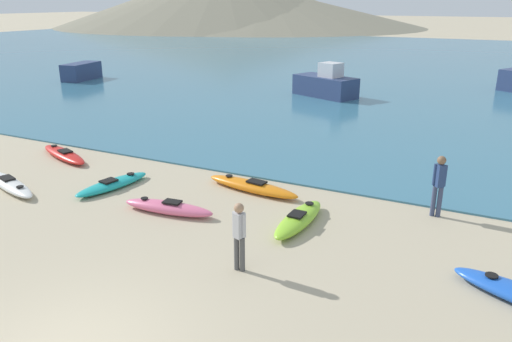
% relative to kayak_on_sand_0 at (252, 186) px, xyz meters
% --- Properties ---
extents(bay_water, '(160.00, 70.00, 0.06)m').
position_rel_kayak_on_sand_0_xyz_m(bay_water, '(0.70, 36.13, -0.14)').
color(bay_water, teal).
rests_on(bay_water, ground_plane).
extents(far_hill_midleft, '(70.49, 70.49, 8.16)m').
position_rel_kayak_on_sand_0_xyz_m(far_hill_midleft, '(-44.28, 92.09, 3.91)').
color(far_hill_midleft, gray).
rests_on(far_hill_midleft, ground_plane).
extents(kayak_on_sand_0, '(3.34, 1.07, 0.38)m').
position_rel_kayak_on_sand_0_xyz_m(kayak_on_sand_0, '(0.00, 0.00, 0.00)').
color(kayak_on_sand_0, orange).
rests_on(kayak_on_sand_0, ground_plane).
extents(kayak_on_sand_1, '(1.16, 2.78, 0.32)m').
position_rel_kayak_on_sand_0_xyz_m(kayak_on_sand_1, '(-4.10, -1.75, -0.03)').
color(kayak_on_sand_1, teal).
rests_on(kayak_on_sand_1, ground_plane).
extents(kayak_on_sand_2, '(3.25, 1.59, 0.34)m').
position_rel_kayak_on_sand_0_xyz_m(kayak_on_sand_2, '(-6.98, -3.25, -0.02)').
color(kayak_on_sand_2, white).
rests_on(kayak_on_sand_2, ground_plane).
extents(kayak_on_sand_4, '(3.27, 1.77, 0.34)m').
position_rel_kayak_on_sand_0_xyz_m(kayak_on_sand_4, '(-7.96, -0.12, -0.02)').
color(kayak_on_sand_4, red).
rests_on(kayak_on_sand_4, ground_plane).
extents(kayak_on_sand_6, '(2.79, 0.91, 0.39)m').
position_rel_kayak_on_sand_0_xyz_m(kayak_on_sand_6, '(-1.33, -2.57, 0.00)').
color(kayak_on_sand_6, '#E5668C').
rests_on(kayak_on_sand_6, ground_plane).
extents(kayak_on_sand_7, '(0.72, 2.70, 0.39)m').
position_rel_kayak_on_sand_0_xyz_m(kayak_on_sand_7, '(2.23, -1.63, 0.00)').
color(kayak_on_sand_7, '#8CCC2D').
rests_on(kayak_on_sand_7, ground_plane).
extents(person_near_foreground, '(0.32, 0.26, 1.60)m').
position_rel_kayak_on_sand_0_xyz_m(person_near_foreground, '(1.95, -4.40, 0.75)').
color(person_near_foreground, '#4C4C4C').
rests_on(person_near_foreground, ground_plane).
extents(person_near_waterline, '(0.35, 0.31, 1.74)m').
position_rel_kayak_on_sand_0_xyz_m(person_near_waterline, '(5.38, 0.61, 0.83)').
color(person_near_waterline, '#384260').
rests_on(person_near_waterline, ground_plane).
extents(moored_boat_0, '(4.31, 3.10, 2.07)m').
position_rel_kayak_on_sand_0_xyz_m(moored_boat_0, '(-3.30, 16.26, 0.62)').
color(moored_boat_0, navy).
rests_on(moored_boat_0, bay_water).
extents(moored_boat_2, '(1.87, 3.37, 1.22)m').
position_rel_kayak_on_sand_0_xyz_m(moored_boat_2, '(-21.79, 14.60, 0.50)').
color(moored_boat_2, navy).
rests_on(moored_boat_2, bay_water).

